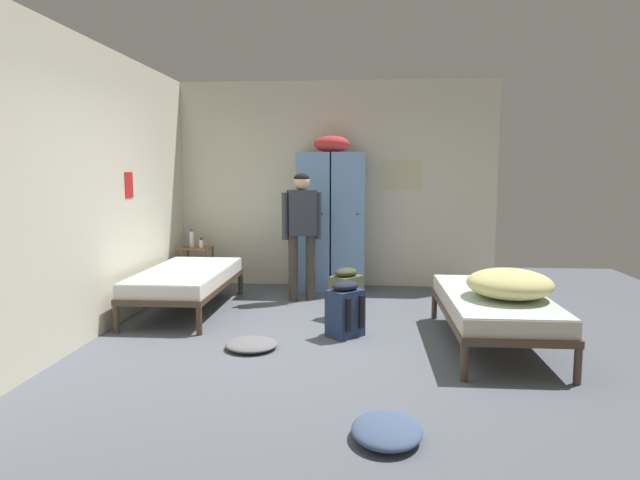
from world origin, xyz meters
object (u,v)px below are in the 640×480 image
clothes_pile_denim (387,430)px  clothes_pile_grey (252,344)px  bed_left_rear (186,279)px  bedding_heap (510,284)px  backpack_navy (344,310)px  lotion_bottle (201,243)px  water_bottle (192,239)px  person_traveler (302,224)px  shelf_unit (198,263)px  backpack_olive (347,294)px  locker_bank (331,218)px  bed_right (494,305)px

clothes_pile_denim → clothes_pile_grey: clothes_pile_denim is taller
bed_left_rear → bedding_heap: size_ratio=2.45×
bedding_heap → backpack_navy: bedding_heap is taller
lotion_bottle → backpack_navy: size_ratio=0.24×
bed_left_rear → bedding_heap: bearing=-20.1°
water_bottle → clothes_pile_denim: bearing=-59.4°
person_traveler → clothes_pile_denim: size_ratio=3.05×
shelf_unit → backpack_olive: bearing=-33.5°
person_traveler → locker_bank: bearing=64.7°
bed_right → shelf_unit: bearing=146.5°
shelf_unit → backpack_olive: shelf_unit is taller
bed_right → bed_left_rear: same height
backpack_olive → lotion_bottle: bearing=146.4°
clothes_pile_denim → shelf_unit: bearing=119.9°
clothes_pile_denim → backpack_navy: bearing=98.9°
locker_bank → clothes_pile_grey: size_ratio=4.39×
locker_bank → bed_left_rear: size_ratio=1.09×
backpack_navy → clothes_pile_grey: 0.97m
clothes_pile_denim → person_traveler: bearing=104.2°
bedding_heap → lotion_bottle: 4.25m
backpack_navy → clothes_pile_denim: 2.14m
water_bottle → backpack_olive: bearing=-32.9°
water_bottle → bedding_heap: bearing=-34.4°
bed_left_rear → backpack_navy: backpack_navy is taller
bed_left_rear → clothes_pile_grey: bearing=-52.0°
bed_right → backpack_navy: size_ratio=3.45×
backpack_olive → person_traveler: bearing=126.6°
locker_bank → person_traveler: size_ratio=1.31×
bedding_heap → clothes_pile_denim: bedding_heap is taller
shelf_unit → water_bottle: 0.35m
bed_left_rear → person_traveler: bearing=27.8°
bedding_heap → backpack_olive: bearing=143.4°
clothes_pile_denim → clothes_pile_grey: bearing=125.1°
bed_right → water_bottle: water_bottle is taller
clothes_pile_grey → bed_left_rear: bearing=128.0°
person_traveler → backpack_olive: person_traveler is taller
locker_bank → backpack_navy: locker_bank is taller
bed_right → bed_left_rear: bearing=162.2°
bed_left_rear → clothes_pile_grey: bed_left_rear is taller
clothes_pile_denim → clothes_pile_grey: (-1.15, 1.64, -0.02)m
bed_left_rear → backpack_navy: size_ratio=3.45×
locker_bank → bedding_heap: 3.10m
lotion_bottle → water_bottle: bearing=158.2°
bed_right → lotion_bottle: bearing=146.4°
backpack_olive → clothes_pile_denim: bearing=-83.3°
bed_right → clothes_pile_denim: (-1.04, -1.91, -0.32)m
shelf_unit → person_traveler: (1.51, -0.60, 0.60)m
locker_bank → bed_right: (1.63, -2.38, -0.59)m
locker_bank → clothes_pile_denim: bearing=-82.2°
person_traveler → lotion_bottle: 1.58m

